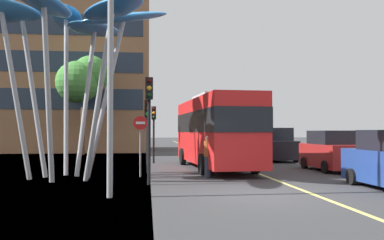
# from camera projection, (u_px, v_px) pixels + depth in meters

# --- Properties ---
(ground) EXTENTS (120.00, 240.00, 0.10)m
(ground) POSITION_uv_depth(u_px,v_px,m) (236.00, 197.00, 12.60)
(ground) COLOR #38383A
(red_bus) EXTENTS (3.18, 10.22, 3.86)m
(red_bus) POSITION_uv_depth(u_px,v_px,m) (215.00, 129.00, 21.62)
(red_bus) COLOR red
(red_bus) RESTS_ON ground
(leaf_sculpture) EXTENTS (8.41, 8.75, 7.94)m
(leaf_sculpture) POSITION_uv_depth(u_px,v_px,m) (66.00, 26.00, 17.34)
(leaf_sculpture) COLOR #9EA0A5
(leaf_sculpture) RESTS_ON ground
(traffic_light_kerb_near) EXTENTS (0.28, 0.42, 3.92)m
(traffic_light_kerb_near) POSITION_uv_depth(u_px,v_px,m) (149.00, 107.00, 15.19)
(traffic_light_kerb_near) COLOR black
(traffic_light_kerb_near) RESTS_ON ground
(traffic_light_kerb_far) EXTENTS (0.28, 0.42, 3.42)m
(traffic_light_kerb_far) POSITION_uv_depth(u_px,v_px,m) (147.00, 120.00, 19.48)
(traffic_light_kerb_far) COLOR black
(traffic_light_kerb_far) RESTS_ON ground
(traffic_light_island_mid) EXTENTS (0.28, 0.42, 3.49)m
(traffic_light_island_mid) POSITION_uv_depth(u_px,v_px,m) (154.00, 122.00, 25.58)
(traffic_light_island_mid) COLOR black
(traffic_light_island_mid) RESTS_ON ground
(car_parked_mid) EXTENTS (1.91, 4.19, 2.00)m
(car_parked_mid) POSITION_uv_depth(u_px,v_px,m) (331.00, 152.00, 20.73)
(car_parked_mid) COLOR maroon
(car_parked_mid) RESTS_ON ground
(car_parked_far) EXTENTS (2.01, 4.28, 2.18)m
(car_parked_far) POSITION_uv_depth(u_px,v_px,m) (276.00, 146.00, 27.56)
(car_parked_far) COLOR black
(car_parked_far) RESTS_ON ground
(car_side_street) EXTENTS (1.95, 4.19, 2.05)m
(car_side_street) POSITION_uv_depth(u_px,v_px,m) (255.00, 143.00, 34.96)
(car_side_street) COLOR gray
(car_side_street) RESTS_ON ground
(car_far_side) EXTENTS (1.94, 3.97, 2.02)m
(car_far_side) POSITION_uv_depth(u_px,v_px,m) (239.00, 142.00, 41.04)
(car_far_side) COLOR #2D5138
(car_far_side) RESTS_ON ground
(street_lamp) EXTENTS (1.79, 0.44, 7.78)m
(street_lamp) POSITION_uv_depth(u_px,v_px,m) (124.00, 31.00, 12.44)
(street_lamp) COLOR gray
(street_lamp) RESTS_ON ground
(tree_pavement_near) EXTENTS (4.28, 4.64, 8.26)m
(tree_pavement_near) POSITION_uv_depth(u_px,v_px,m) (83.00, 80.00, 34.43)
(tree_pavement_near) COLOR brown
(tree_pavement_near) RESTS_ON ground
(pedestrian) EXTENTS (0.34, 0.34, 1.77)m
(pedestrian) POSITION_uv_depth(u_px,v_px,m) (208.00, 156.00, 17.72)
(pedestrian) COLOR #2D3342
(pedestrian) RESTS_ON ground
(no_entry_sign) EXTENTS (0.60, 0.12, 2.62)m
(no_entry_sign) POSITION_uv_depth(u_px,v_px,m) (140.00, 136.00, 17.88)
(no_entry_sign) COLOR gray
(no_entry_sign) RESTS_ON ground
(backdrop_building) EXTENTS (18.07, 13.33, 23.31)m
(backdrop_building) POSITION_uv_depth(u_px,v_px,m) (62.00, 39.00, 43.48)
(backdrop_building) COLOR #8E6042
(backdrop_building) RESTS_ON ground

